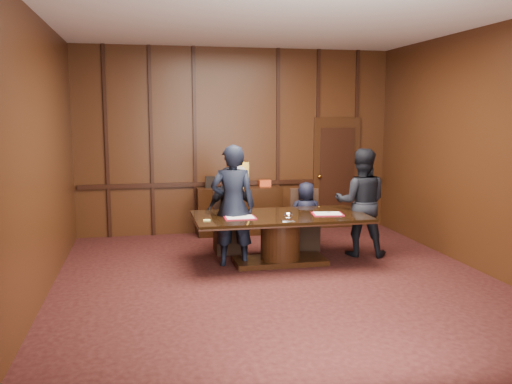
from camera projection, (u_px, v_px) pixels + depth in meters
room at (286, 156)px, 7.08m from camera, size 7.00×7.04×3.50m
sideboard at (239, 209)px, 10.27m from camera, size 1.60×0.45×1.54m
conference_table at (280, 231)px, 8.22m from camera, size 2.62×1.32×0.76m
folder_left at (240, 218)px, 7.92m from camera, size 0.47×0.34×0.02m
folder_right at (327, 214)px, 8.21m from camera, size 0.50×0.39×0.02m
inkstand at (288, 217)px, 7.74m from camera, size 0.20×0.14×0.12m
notepad at (207, 220)px, 7.73m from camera, size 0.11×0.08×0.01m
chair_left at (229, 234)px, 8.97m from camera, size 0.48×0.48×0.99m
chair_right at (305, 231)px, 9.24m from camera, size 0.57×0.57×0.99m
signatory_left at (230, 210)px, 8.84m from camera, size 0.90×0.60×1.43m
signatory_right at (306, 216)px, 9.12m from camera, size 0.62×0.46×1.15m
witness_left at (233, 206)px, 8.09m from camera, size 0.74×0.55×1.83m
witness_right at (361, 202)px, 8.68m from camera, size 1.01×0.90×1.73m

